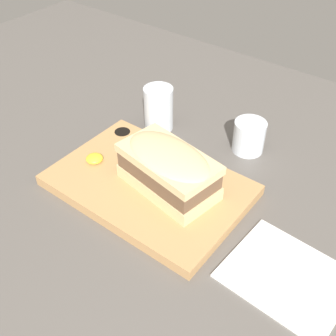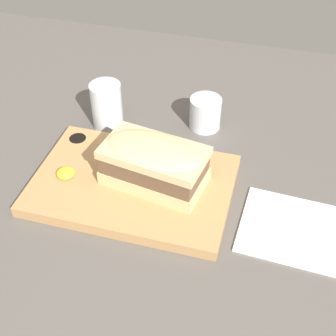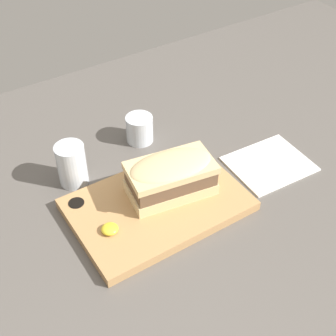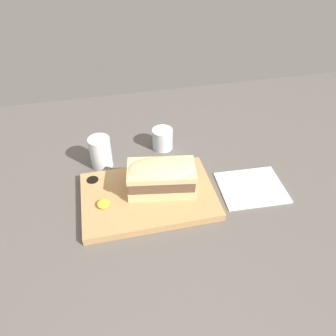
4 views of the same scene
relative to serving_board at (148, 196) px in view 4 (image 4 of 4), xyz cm
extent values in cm
cube|color=#56514C|center=(9.30, -5.09, -2.01)|extent=(188.97, 125.38, 2.00)
cube|color=tan|center=(0.09, -0.05, 0.00)|extent=(33.44, 22.51, 2.01)
cylinder|color=black|center=(-13.48, 8.05, 0.55)|extent=(3.15, 3.15, 1.01)
cube|color=#DBBC84|center=(3.75, 0.83, 2.23)|extent=(18.00, 11.73, 2.45)
cube|color=brown|center=(3.75, 0.83, 4.98)|extent=(17.28, 11.26, 3.07)
cube|color=#DBBC84|center=(3.75, 0.83, 7.25)|extent=(18.00, 11.73, 1.47)
ellipsoid|color=#DBBC84|center=(3.75, 0.83, 7.86)|extent=(17.64, 11.49, 2.20)
ellipsoid|color=yellow|center=(-11.26, -1.89, 1.63)|extent=(3.14, 3.14, 1.26)
cylinder|color=silver|center=(-10.47, 16.03, 3.63)|extent=(6.03, 6.03, 9.27)
cylinder|color=silver|center=(-10.47, 16.03, 1.28)|extent=(5.30, 5.30, 4.17)
cylinder|color=silver|center=(8.17, 20.71, 2.16)|extent=(6.19, 6.19, 6.34)
cylinder|color=#470A14|center=(8.17, 20.71, 1.34)|extent=(5.57, 5.57, 4.30)
cube|color=white|center=(27.55, -2.15, -0.81)|extent=(17.59, 14.99, 0.40)
camera|label=1|loc=(35.85, -41.05, 50.33)|focal=45.00mm
camera|label=2|loc=(21.01, -53.43, 55.76)|focal=50.00mm
camera|label=3|loc=(-32.73, -54.82, 66.43)|focal=50.00mm
camera|label=4|loc=(-7.90, -58.55, 59.71)|focal=35.00mm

